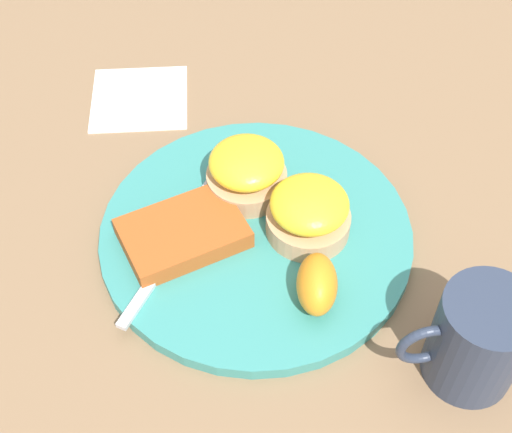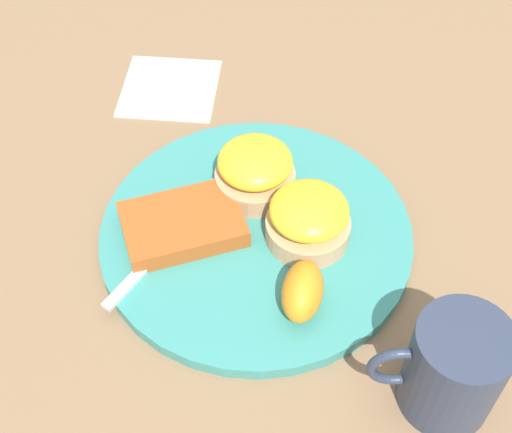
{
  "view_description": "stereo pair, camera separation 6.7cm",
  "coord_description": "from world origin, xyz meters",
  "px_view_note": "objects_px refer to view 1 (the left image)",
  "views": [
    {
      "loc": [
        0.07,
        0.42,
        0.55
      ],
      "look_at": [
        0.0,
        0.0,
        0.03
      ],
      "focal_mm": 50.0,
      "sensor_mm": 36.0,
      "label": 1
    },
    {
      "loc": [
        0.01,
        0.43,
        0.55
      ],
      "look_at": [
        0.0,
        0.0,
        0.03
      ],
      "focal_mm": 50.0,
      "sensor_mm": 36.0,
      "label": 2
    }
  ],
  "objects_px": {
    "hashbrown_patty": "(183,231)",
    "fork": "(182,236)",
    "sandwich_benedict_right": "(251,171)",
    "orange_wedge": "(317,284)",
    "cup": "(476,340)",
    "sandwich_benedict_left": "(309,213)"
  },
  "relations": [
    {
      "from": "sandwich_benedict_right",
      "to": "hashbrown_patty",
      "type": "bearing_deg",
      "value": 34.72
    },
    {
      "from": "hashbrown_patty",
      "to": "fork",
      "type": "relative_size",
      "value": 0.67
    },
    {
      "from": "sandwich_benedict_right",
      "to": "orange_wedge",
      "type": "distance_m",
      "value": 0.14
    },
    {
      "from": "hashbrown_patty",
      "to": "fork",
      "type": "bearing_deg",
      "value": 19.66
    },
    {
      "from": "sandwich_benedict_right",
      "to": "cup",
      "type": "distance_m",
      "value": 0.27
    },
    {
      "from": "fork",
      "to": "cup",
      "type": "relative_size",
      "value": 1.57
    },
    {
      "from": "sandwich_benedict_left",
      "to": "sandwich_benedict_right",
      "type": "xyz_separation_m",
      "value": [
        0.04,
        -0.06,
        0.0
      ]
    },
    {
      "from": "fork",
      "to": "sandwich_benedict_right",
      "type": "bearing_deg",
      "value": -145.5
    },
    {
      "from": "sandwich_benedict_right",
      "to": "orange_wedge",
      "type": "xyz_separation_m",
      "value": [
        -0.03,
        0.14,
        -0.0
      ]
    },
    {
      "from": "sandwich_benedict_left",
      "to": "fork",
      "type": "distance_m",
      "value": 0.12
    },
    {
      "from": "fork",
      "to": "cup",
      "type": "xyz_separation_m",
      "value": [
        -0.22,
        0.17,
        0.03
      ]
    },
    {
      "from": "orange_wedge",
      "to": "fork",
      "type": "bearing_deg",
      "value": -38.8
    },
    {
      "from": "sandwich_benedict_right",
      "to": "cup",
      "type": "bearing_deg",
      "value": 123.14
    },
    {
      "from": "sandwich_benedict_right",
      "to": "hashbrown_patty",
      "type": "xyz_separation_m",
      "value": [
        0.07,
        0.05,
        -0.02
      ]
    },
    {
      "from": "sandwich_benedict_left",
      "to": "cup",
      "type": "bearing_deg",
      "value": 122.32
    },
    {
      "from": "fork",
      "to": "cup",
      "type": "height_order",
      "value": "cup"
    },
    {
      "from": "hashbrown_patty",
      "to": "orange_wedge",
      "type": "bearing_deg",
      "value": 140.75
    },
    {
      "from": "orange_wedge",
      "to": "sandwich_benedict_right",
      "type": "bearing_deg",
      "value": -76.24
    },
    {
      "from": "sandwich_benedict_left",
      "to": "sandwich_benedict_right",
      "type": "bearing_deg",
      "value": -54.83
    },
    {
      "from": "sandwich_benedict_left",
      "to": "orange_wedge",
      "type": "relative_size",
      "value": 1.34
    },
    {
      "from": "orange_wedge",
      "to": "cup",
      "type": "bearing_deg",
      "value": 143.39
    },
    {
      "from": "sandwich_benedict_right",
      "to": "orange_wedge",
      "type": "bearing_deg",
      "value": 103.76
    }
  ]
}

